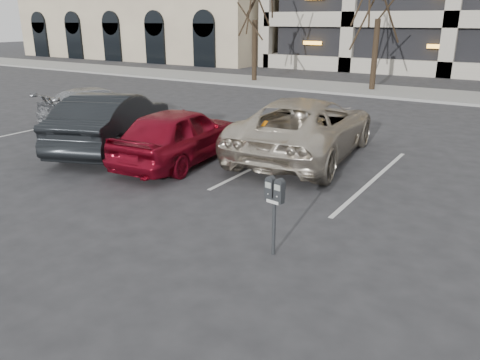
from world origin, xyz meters
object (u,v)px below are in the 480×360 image
at_px(suv_silver, 305,127).
at_px(car_dark, 113,121).
at_px(car_silver, 98,104).
at_px(parking_meter, 275,197).
at_px(car_red, 180,135).

distance_m(suv_silver, car_dark, 5.36).
distance_m(car_dark, car_silver, 4.10).
relative_size(suv_silver, car_silver, 1.41).
relative_size(suv_silver, car_dark, 1.23).
bearing_deg(parking_meter, car_silver, 159.86).
xyz_separation_m(car_dark, car_silver, (-3.33, 2.37, -0.19)).
relative_size(parking_meter, car_dark, 0.26).
bearing_deg(car_silver, car_red, 164.97).
xyz_separation_m(parking_meter, car_red, (-4.44, 3.14, -0.24)).
xyz_separation_m(parking_meter, car_silver, (-10.20, 5.53, -0.35)).
bearing_deg(car_red, car_silver, -28.15).
height_order(parking_meter, suv_silver, suv_silver).
distance_m(parking_meter, car_silver, 11.61).
height_order(parking_meter, car_red, car_red).
height_order(parking_meter, car_dark, car_dark).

